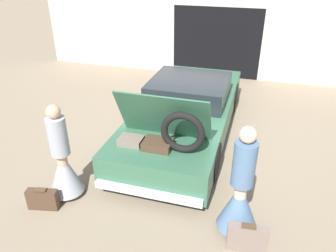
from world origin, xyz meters
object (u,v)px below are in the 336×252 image
at_px(car, 186,111).
at_px(person_right, 240,196).
at_px(suitcase_beside_right_person, 247,238).
at_px(person_left, 63,165).
at_px(suitcase_beside_left_person, 43,199).

relative_size(car, person_right, 2.91).
distance_m(car, suitcase_beside_right_person, 3.40).
bearing_deg(suitcase_beside_right_person, person_left, 173.54).
height_order(suitcase_beside_left_person, suitcase_beside_right_person, suitcase_beside_right_person).
distance_m(person_left, suitcase_beside_right_person, 3.10).
distance_m(person_left, person_right, 2.88).
height_order(person_right, suitcase_beside_left_person, person_right).
distance_m(person_left, suitcase_beside_left_person, 0.63).
relative_size(person_left, suitcase_beside_right_person, 2.99).
bearing_deg(person_left, person_right, 90.02).
xyz_separation_m(car, person_right, (1.43, -2.64, 0.07)).
distance_m(car, person_right, 3.00).
relative_size(car, suitcase_beside_left_person, 9.99).
height_order(person_left, suitcase_beside_left_person, person_left).
xyz_separation_m(suitcase_beside_left_person, suitcase_beside_right_person, (3.23, 0.08, 0.03)).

